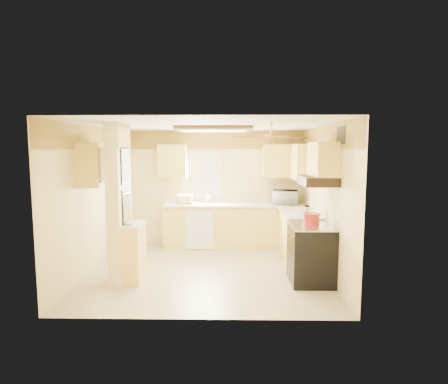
{
  "coord_description": "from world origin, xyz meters",
  "views": [
    {
      "loc": [
        0.4,
        -6.33,
        2.11
      ],
      "look_at": [
        0.28,
        0.35,
        1.34
      ],
      "focal_mm": 30.0,
      "sensor_mm": 36.0,
      "label": 1
    }
  ],
  "objects_px": {
    "dutch_oven": "(312,219)",
    "bowl": "(129,223)",
    "microwave": "(285,197)",
    "kettle": "(307,211)",
    "stove": "(311,254)"
  },
  "relations": [
    {
      "from": "stove",
      "to": "kettle",
      "type": "bearing_deg",
      "value": 85.44
    },
    {
      "from": "stove",
      "to": "microwave",
      "type": "xyz_separation_m",
      "value": [
        -0.11,
        2.12,
        0.63
      ]
    },
    {
      "from": "kettle",
      "to": "stove",
      "type": "bearing_deg",
      "value": -94.56
    },
    {
      "from": "dutch_oven",
      "to": "kettle",
      "type": "xyz_separation_m",
      "value": [
        0.04,
        0.55,
        0.03
      ]
    },
    {
      "from": "bowl",
      "to": "kettle",
      "type": "xyz_separation_m",
      "value": [
        2.89,
        0.74,
        0.07
      ]
    },
    {
      "from": "microwave",
      "to": "dutch_oven",
      "type": "bearing_deg",
      "value": 101.65
    },
    {
      "from": "stove",
      "to": "bowl",
      "type": "bearing_deg",
      "value": -178.05
    },
    {
      "from": "bowl",
      "to": "dutch_oven",
      "type": "bearing_deg",
      "value": 3.68
    },
    {
      "from": "dutch_oven",
      "to": "bowl",
      "type": "bearing_deg",
      "value": -176.32
    },
    {
      "from": "stove",
      "to": "microwave",
      "type": "height_order",
      "value": "microwave"
    },
    {
      "from": "stove",
      "to": "dutch_oven",
      "type": "height_order",
      "value": "dutch_oven"
    },
    {
      "from": "bowl",
      "to": "dutch_oven",
      "type": "height_order",
      "value": "dutch_oven"
    },
    {
      "from": "kettle",
      "to": "dutch_oven",
      "type": "bearing_deg",
      "value": -93.68
    },
    {
      "from": "stove",
      "to": "microwave",
      "type": "relative_size",
      "value": 1.72
    },
    {
      "from": "bowl",
      "to": "stove",
      "type": "bearing_deg",
      "value": 1.95
    }
  ]
}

